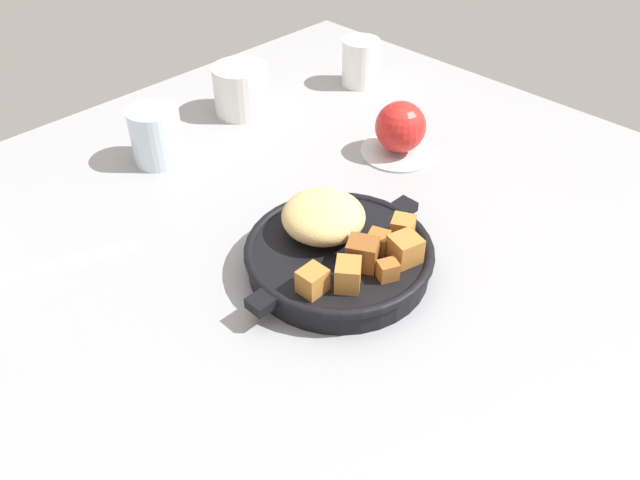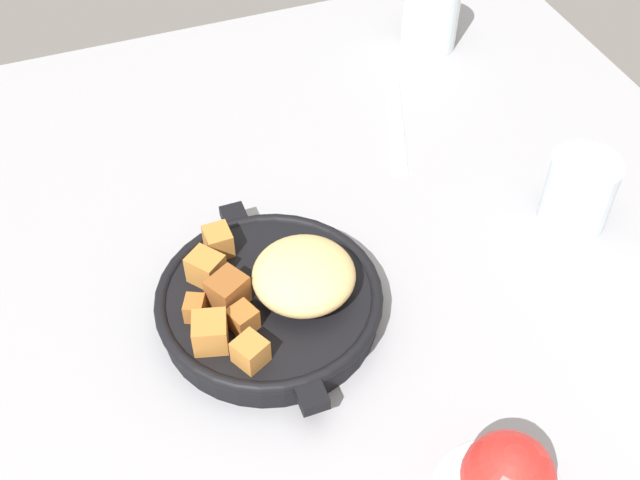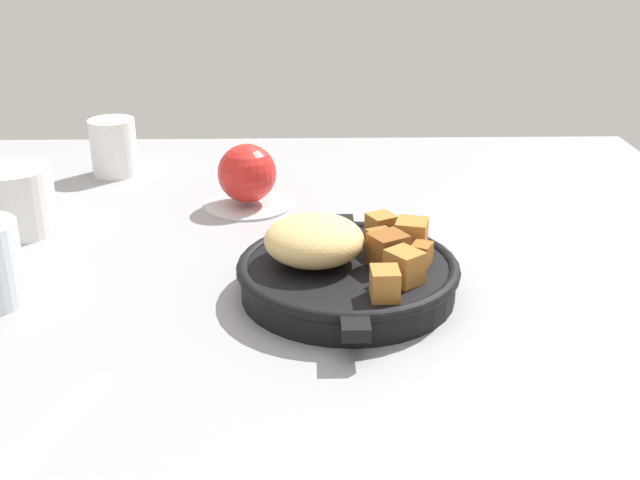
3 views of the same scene
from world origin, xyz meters
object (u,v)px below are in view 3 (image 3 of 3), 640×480
(butter_knife, at_px, (30,445))
(white_creamer_pitcher, at_px, (115,147))
(cast_iron_skillet, at_px, (347,268))
(ceramic_mug_white, at_px, (18,200))
(red_apple, at_px, (249,173))

(butter_knife, xyz_separation_m, white_creamer_pitcher, (0.60, 0.07, 0.04))
(cast_iron_skillet, bearing_deg, ceramic_mug_white, 65.77)
(white_creamer_pitcher, xyz_separation_m, ceramic_mug_white, (-0.21, 0.06, -0.00))
(cast_iron_skillet, height_order, ceramic_mug_white, same)
(red_apple, xyz_separation_m, butter_knife, (-0.47, 0.12, -0.04))
(white_creamer_pitcher, distance_m, ceramic_mug_white, 0.22)
(cast_iron_skillet, bearing_deg, butter_knife, 134.68)
(red_apple, distance_m, butter_knife, 0.48)
(red_apple, distance_m, white_creamer_pitcher, 0.23)
(butter_knife, distance_m, white_creamer_pitcher, 0.60)
(ceramic_mug_white, bearing_deg, cast_iron_skillet, -114.23)
(red_apple, height_order, butter_knife, red_apple)
(butter_knife, height_order, white_creamer_pitcher, white_creamer_pitcher)
(butter_knife, bearing_deg, white_creamer_pitcher, 27.51)
(ceramic_mug_white, bearing_deg, butter_knife, -161.36)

